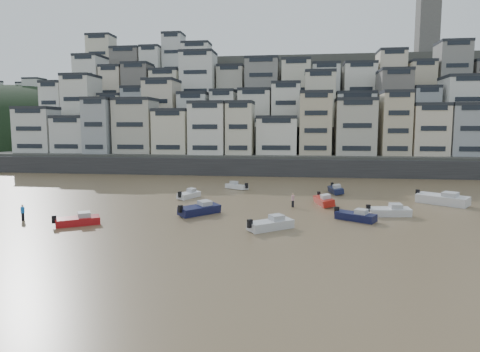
# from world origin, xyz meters

# --- Properties ---
(ground) EXTENTS (400.00, 400.00, 0.00)m
(ground) POSITION_xyz_m (0.00, 0.00, 0.00)
(ground) COLOR brown
(ground) RESTS_ON ground
(sea_strip) EXTENTS (340.00, 340.00, 0.00)m
(sea_strip) POSITION_xyz_m (-110.00, 145.00, 0.01)
(sea_strip) COLOR #4A636A
(sea_strip) RESTS_ON ground
(harbor_wall) EXTENTS (140.00, 3.00, 3.50)m
(harbor_wall) POSITION_xyz_m (10.00, 65.00, 1.75)
(harbor_wall) COLOR #38383A
(harbor_wall) RESTS_ON ground
(hillside) EXTENTS (141.04, 66.00, 50.00)m
(hillside) POSITION_xyz_m (14.73, 104.84, 13.01)
(hillside) COLOR #4C4C47
(hillside) RESTS_ON ground
(headland) EXTENTS (216.00, 135.00, 53.33)m
(headland) POSITION_xyz_m (-95.00, 135.00, 0.02)
(headland) COLOR black
(headland) RESTS_ON ground
(boat_a) EXTENTS (5.11, 4.64, 1.42)m
(boat_a) POSITION_xyz_m (13.50, 19.04, 0.71)
(boat_a) COLOR silver
(boat_a) RESTS_ON ground
(boat_b) EXTENTS (4.86, 3.98, 1.31)m
(boat_b) POSITION_xyz_m (22.34, 24.33, 0.65)
(boat_b) COLOR #121539
(boat_b) RESTS_ON ground
(boat_c) EXTENTS (5.02, 5.50, 1.54)m
(boat_c) POSITION_xyz_m (4.89, 25.20, 0.77)
(boat_c) COLOR #14173E
(boat_c) RESTS_ON ground
(boat_d) EXTENTS (5.32, 2.38, 1.40)m
(boat_d) POSITION_xyz_m (26.46, 27.24, 0.70)
(boat_d) COLOR silver
(boat_d) RESTS_ON ground
(boat_e) EXTENTS (2.82, 5.50, 1.43)m
(boat_e) POSITION_xyz_m (19.48, 33.24, 0.72)
(boat_e) COLOR #A81D14
(boat_e) RESTS_ON ground
(boat_f) EXTENTS (3.05, 4.78, 1.24)m
(boat_f) POSITION_xyz_m (0.80, 36.14, 0.62)
(boat_f) COLOR white
(boat_f) RESTS_ON ground
(boat_g) EXTENTS (6.83, 6.15, 1.90)m
(boat_g) POSITION_xyz_m (34.80, 35.62, 0.95)
(boat_g) COLOR silver
(boat_g) RESTS_ON ground
(boat_h) EXTENTS (4.45, 3.58, 1.19)m
(boat_h) POSITION_xyz_m (6.26, 45.71, 0.60)
(boat_h) COLOR silver
(boat_h) RESTS_ON ground
(boat_i) EXTENTS (2.36, 5.16, 1.36)m
(boat_i) POSITION_xyz_m (21.83, 43.47, 0.68)
(boat_i) COLOR #12193B
(boat_i) RESTS_ON ground
(boat_j) EXTENTS (4.79, 3.87, 1.29)m
(boat_j) POSITION_xyz_m (-6.31, 18.17, 0.64)
(boat_j) COLOR #B0151A
(boat_j) RESTS_ON ground
(person_blue) EXTENTS (0.44, 0.44, 1.74)m
(person_blue) POSITION_xyz_m (-13.40, 19.56, 0.87)
(person_blue) COLOR blue
(person_blue) RESTS_ON ground
(person_pink) EXTENTS (0.44, 0.44, 1.74)m
(person_pink) POSITION_xyz_m (15.51, 31.34, 0.87)
(person_pink) COLOR #C28991
(person_pink) RESTS_ON ground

